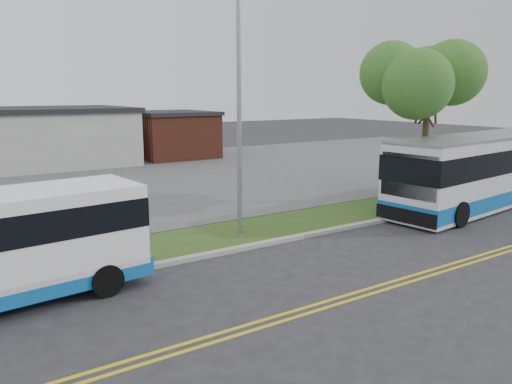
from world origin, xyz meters
TOP-DOWN VIEW (x-y plane):
  - ground at (0.00, 0.00)m, footprint 140.00×140.00m
  - lane_line_north at (0.00, -3.85)m, footprint 70.00×0.12m
  - lane_line_south at (0.00, -4.15)m, footprint 70.00×0.12m
  - curb at (0.00, 1.10)m, footprint 80.00×0.30m
  - verge at (0.00, 2.90)m, footprint 80.00×3.30m
  - parking_lot at (0.00, 17.00)m, footprint 80.00×25.00m
  - brick_wing at (10.50, 26.00)m, footprint 6.30×7.30m
  - tree_east at (14.00, 3.00)m, footprint 5.20×5.20m
  - streetlight_near at (3.00, 2.73)m, footprint 0.35×1.53m
  - shuttle_bus at (-5.04, 0.67)m, footprint 7.81×3.19m
  - transit_bus at (15.26, 0.60)m, footprint 12.66×4.19m

SIDE VIEW (x-z plane):
  - ground at x=0.00m, z-range 0.00..0.00m
  - lane_line_north at x=0.00m, z-range 0.00..0.01m
  - lane_line_south at x=0.00m, z-range 0.00..0.01m
  - verge at x=0.00m, z-range 0.00..0.10m
  - parking_lot at x=0.00m, z-range 0.00..0.10m
  - curb at x=0.00m, z-range 0.00..0.15m
  - shuttle_bus at x=-5.04m, z-range 0.10..3.02m
  - transit_bus at x=15.26m, z-range 0.02..3.47m
  - brick_wing at x=10.50m, z-range 0.01..3.91m
  - streetlight_near at x=3.00m, z-range 0.48..9.98m
  - tree_east at x=14.00m, z-range 2.04..10.37m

